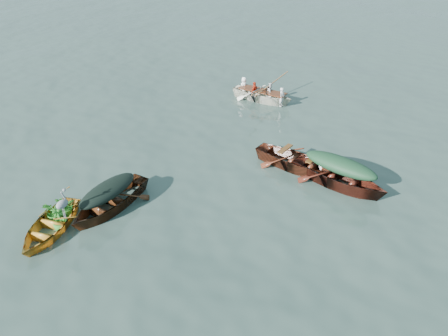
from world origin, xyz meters
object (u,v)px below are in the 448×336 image
Objects in this scene: dark_covered_boat at (111,209)px; green_tarp_boat at (337,186)px; heron at (63,209)px; rowed_boat at (262,101)px; open_wooden_boat at (297,170)px; yellow_dinghy at (51,232)px.

green_tarp_boat is at bearing 41.11° from dark_covered_boat.
heron is at bearing 147.51° from green_tarp_boat.
rowed_boat is 11.78m from heron.
dark_covered_boat is 1.78m from heron.
open_wooden_boat is 8.00m from heron.
open_wooden_boat reaches higher than rowed_boat.
green_tarp_boat is 1.02× the size of open_wooden_boat.
rowed_boat is at bearing 55.87° from green_tarp_boat.
rowed_boat is at bearing 89.35° from dark_covered_boat.
yellow_dinghy is at bearing 146.08° from green_tarp_boat.
green_tarp_boat reaches higher than open_wooden_boat.
rowed_boat is (-5.62, 5.20, 0.00)m from green_tarp_boat.
open_wooden_boat reaches higher than yellow_dinghy.
green_tarp_boat is at bearing 28.33° from yellow_dinghy.
heron reaches higher than green_tarp_boat.
rowed_boat is (-0.04, 10.22, 0.00)m from dark_covered_boat.
dark_covered_boat is 4.36× the size of heron.
dark_covered_boat reaches higher than yellow_dinghy.
rowed_boat is (0.61, 11.97, 0.00)m from yellow_dinghy.
open_wooden_boat is (4.00, 5.26, 0.00)m from dark_covered_boat.
yellow_dinghy is 0.71× the size of open_wooden_boat.
yellow_dinghy is 9.20m from green_tarp_boat.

